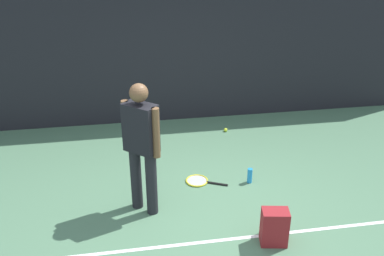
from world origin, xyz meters
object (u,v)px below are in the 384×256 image
at_px(tennis_racket, 199,181).
at_px(backpack, 274,227).
at_px(tennis_ball_near_player, 226,130).
at_px(water_bottle, 250,176).
at_px(tennis_player, 142,142).

height_order(tennis_racket, backpack, backpack).
relative_size(tennis_ball_near_player, water_bottle, 0.30).
height_order(tennis_player, water_bottle, tennis_player).
distance_m(tennis_racket, tennis_ball_near_player, 1.74).
bearing_deg(tennis_player, backpack, 8.78).
relative_size(tennis_racket, water_bottle, 2.88).
bearing_deg(backpack, water_bottle, -84.05).
distance_m(tennis_racket, water_bottle, 0.73).
bearing_deg(tennis_racket, water_bottle, -165.30).
height_order(tennis_ball_near_player, water_bottle, water_bottle).
xyz_separation_m(tennis_ball_near_player, water_bottle, (-0.06, -1.69, 0.08)).
bearing_deg(tennis_player, tennis_racket, 74.19).
bearing_deg(tennis_ball_near_player, backpack, -93.09).
relative_size(tennis_player, tennis_racket, 2.70).
distance_m(tennis_racket, backpack, 1.54).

